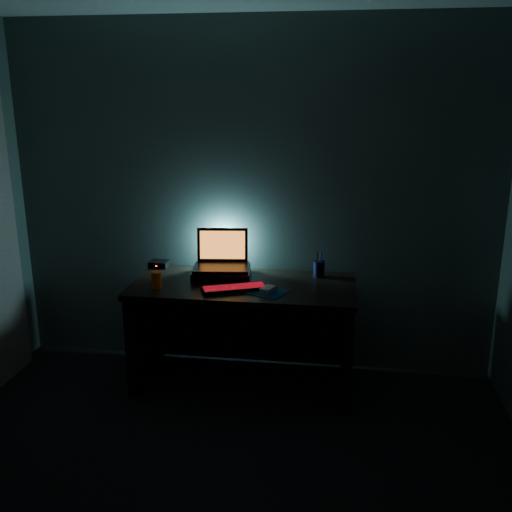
{
  "coord_description": "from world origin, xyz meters",
  "views": [
    {
      "loc": [
        0.6,
        -1.98,
        1.99
      ],
      "look_at": [
        0.09,
        1.57,
        0.96
      ],
      "focal_mm": 40.0,
      "sensor_mm": 36.0,
      "label": 1
    }
  ],
  "objects": [
    {
      "name": "juice_glass",
      "position": [
        -0.55,
        1.45,
        0.81
      ],
      "size": [
        0.07,
        0.07,
        0.11
      ],
      "primitive_type": "cylinder",
      "rotation": [
        0.0,
        0.0,
        -0.12
      ],
      "color": "#FF630D",
      "rests_on": "desk"
    },
    {
      "name": "mousepad",
      "position": [
        0.19,
        1.46,
        0.75
      ],
      "size": [
        0.28,
        0.27,
        0.0
      ],
      "primitive_type": "cube",
      "rotation": [
        0.0,
        0.0,
        -0.4
      ],
      "color": "navy",
      "rests_on": "desk"
    },
    {
      "name": "room",
      "position": [
        0.0,
        0.0,
        1.25
      ],
      "size": [
        3.5,
        4.0,
        2.5
      ],
      "color": "black",
      "rests_on": "ground"
    },
    {
      "name": "riser",
      "position": [
        -0.18,
        1.74,
        0.78
      ],
      "size": [
        0.43,
        0.35,
        0.06
      ],
      "primitive_type": "cube",
      "rotation": [
        0.0,
        0.0,
        0.12
      ],
      "color": "black",
      "rests_on": "desk"
    },
    {
      "name": "mouse",
      "position": [
        0.19,
        1.46,
        0.77
      ],
      "size": [
        0.11,
        0.13,
        0.03
      ],
      "primitive_type": "cube",
      "rotation": [
        0.0,
        0.0,
        -0.4
      ],
      "color": "#A0A1A6",
      "rests_on": "mousepad"
    },
    {
      "name": "keyboard",
      "position": [
        -0.04,
        1.48,
        0.76
      ],
      "size": [
        0.44,
        0.29,
        0.03
      ],
      "rotation": [
        0.0,
        0.0,
        0.39
      ],
      "color": "black",
      "rests_on": "desk"
    },
    {
      "name": "desk",
      "position": [
        0.0,
        1.67,
        0.49
      ],
      "size": [
        1.5,
        0.7,
        0.75
      ],
      "color": "black",
      "rests_on": "ground"
    },
    {
      "name": "router",
      "position": [
        -0.68,
        1.91,
        0.77
      ],
      "size": [
        0.14,
        0.12,
        0.05
      ],
      "rotation": [
        0.0,
        0.0,
        -0.05
      ],
      "color": "black",
      "rests_on": "desk"
    },
    {
      "name": "pen_cup",
      "position": [
        0.5,
        1.85,
        0.81
      ],
      "size": [
        0.1,
        0.1,
        0.11
      ],
      "primitive_type": "cylinder",
      "rotation": [
        0.0,
        0.0,
        -0.32
      ],
      "color": "black",
      "rests_on": "desk"
    },
    {
      "name": "laptop",
      "position": [
        -0.18,
        1.8,
        0.87
      ],
      "size": [
        0.41,
        0.33,
        0.26
      ],
      "rotation": [
        0.0,
        0.0,
        0.12
      ],
      "color": "black",
      "rests_on": "riser"
    }
  ]
}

